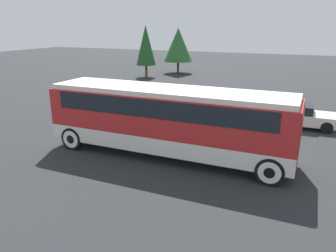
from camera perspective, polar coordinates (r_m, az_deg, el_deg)
The scene contains 6 objects.
ground_plane at distance 15.32m, azimuth 0.00°, elevation -5.05°, with size 120.00×120.00×0.00m, color #26282B.
tour_bus at distance 14.67m, azimuth 0.35°, elevation 1.77°, with size 11.18×2.70×3.14m.
parked_car_near at distance 20.92m, azimuth 21.14°, elevation 1.84°, with size 4.41×1.91×1.33m.
parked_car_mid at distance 21.03m, azimuth 1.04°, elevation 3.17°, with size 4.64×1.86×1.43m.
tree_left at distance 38.28m, azimuth -3.89°, elevation 13.86°, with size 2.24×2.24×5.84m.
tree_center at distance 41.54m, azimuth 1.79°, elevation 13.96°, with size 3.56×3.56×5.50m.
Camera 1 is at (5.73, -12.97, 5.79)m, focal length 35.00 mm.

